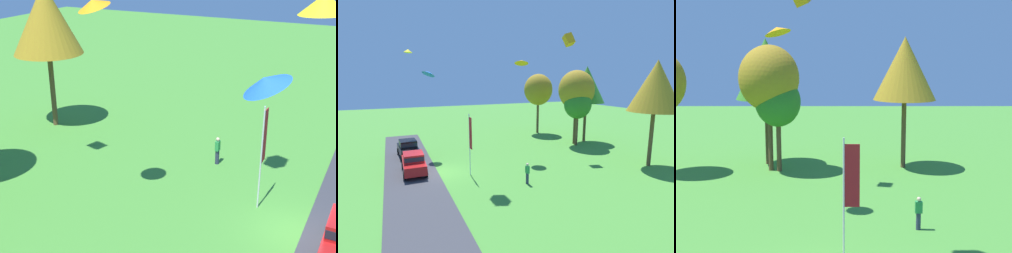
# 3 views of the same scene
# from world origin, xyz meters

# --- Properties ---
(ground_plane) EXTENTS (120.00, 120.00, 0.00)m
(ground_plane) POSITION_xyz_m (0.00, 0.00, 0.00)
(ground_plane) COLOR #478E33
(pavement_strip) EXTENTS (36.00, 4.40, 0.06)m
(pavement_strip) POSITION_xyz_m (0.00, -2.38, 0.03)
(pavement_strip) COLOR #38383D
(pavement_strip) RESTS_ON ground
(car_sedan_mid_row) EXTENTS (4.51, 2.19, 1.84)m
(car_sedan_mid_row) POSITION_xyz_m (-6.34, -2.23, 1.04)
(car_sedan_mid_row) COLOR black
(car_sedan_mid_row) RESTS_ON ground
(car_sedan_by_flagpole) EXTENTS (4.41, 1.97, 1.84)m
(car_sedan_by_flagpole) POSITION_xyz_m (-0.84, -2.13, 1.04)
(car_sedan_by_flagpole) COLOR red
(car_sedan_by_flagpole) RESTS_ON ground
(person_on_lawn) EXTENTS (0.36, 0.24, 1.71)m
(person_on_lawn) POSITION_xyz_m (5.27, 5.94, 0.88)
(person_on_lawn) COLOR #2D334C
(person_on_lawn) RESTS_ON ground
(tree_right_of_center) EXTENTS (4.30, 4.30, 9.08)m
(tree_right_of_center) POSITION_xyz_m (-12.14, 17.23, 6.69)
(tree_right_of_center) COLOR brown
(tree_right_of_center) RESTS_ON ground
(tree_far_left) EXTENTS (4.71, 4.71, 9.93)m
(tree_far_left) POSITION_xyz_m (-4.57, 20.00, 7.55)
(tree_far_left) COLOR brown
(tree_far_left) RESTS_ON ground
(tree_left_of_center) EXTENTS (4.46, 4.46, 9.41)m
(tree_left_of_center) POSITION_xyz_m (-4.02, 17.92, 6.93)
(tree_left_of_center) COLOR brown
(tree_left_of_center) RESTS_ON ground
(tree_center_back) EXTENTS (3.36, 3.36, 7.09)m
(tree_center_back) POSITION_xyz_m (-3.36, 17.70, 5.20)
(tree_center_back) COLOR brown
(tree_center_back) RESTS_ON ground
(tree_lone_near) EXTENTS (4.75, 4.75, 10.02)m
(tree_lone_near) POSITION_xyz_m (6.10, 18.85, 7.62)
(tree_lone_near) COLOR brown
(tree_lone_near) RESTS_ON ground
(flag_banner) EXTENTS (0.71, 0.08, 5.40)m
(flag_banner) POSITION_xyz_m (1.73, 2.34, 3.42)
(flag_banner) COLOR silver
(flag_banner) RESTS_ON ground
(kite_box_over_trees) EXTENTS (1.36, 1.25, 1.58)m
(kite_box_over_trees) POSITION_xyz_m (-1.32, 14.40, 12.45)
(kite_box_over_trees) COLOR orange
(kite_delta_low_drifter) EXTENTS (1.27, 1.28, 0.44)m
(kite_delta_low_drifter) POSITION_xyz_m (-9.58, -1.40, 11.41)
(kite_delta_low_drifter) COLOR yellow
(kite_delta_near_flag) EXTENTS (2.03, 2.02, 0.77)m
(kite_delta_near_flag) POSITION_xyz_m (-2.10, 9.11, 10.05)
(kite_delta_near_flag) COLOR orange
(kite_delta_topmost) EXTENTS (1.92, 1.92, 0.89)m
(kite_delta_topmost) POSITION_xyz_m (-6.60, 0.34, 8.91)
(kite_delta_topmost) COLOR blue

